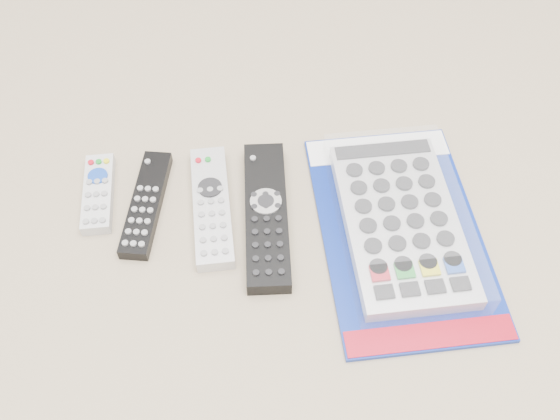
{
  "coord_description": "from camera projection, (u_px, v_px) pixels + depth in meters",
  "views": [
    {
      "loc": [
        0.0,
        -0.5,
        0.73
      ],
      "look_at": [
        0.04,
        0.02,
        0.01
      ],
      "focal_mm": 40.0,
      "sensor_mm": 36.0,
      "label": 1
    }
  ],
  "objects": [
    {
      "name": "jumbo_remote_packaged",
      "position": [
        401.0,
        221.0,
        0.86
      ],
      "size": [
        0.24,
        0.37,
        0.05
      ],
      "rotation": [
        0.0,
        0.0,
        0.05
      ],
      "color": "navy",
      "rests_on": "ground"
    },
    {
      "name": "remote_large_black",
      "position": [
        266.0,
        215.0,
        0.88
      ],
      "size": [
        0.06,
        0.25,
        0.03
      ],
      "rotation": [
        0.0,
        0.0,
        -0.02
      ],
      "color": "black",
      "rests_on": "ground"
    },
    {
      "name": "remote_silver_dvd",
      "position": [
        212.0,
        206.0,
        0.89
      ],
      "size": [
        0.06,
        0.21,
        0.02
      ],
      "rotation": [
        0.0,
        0.0,
        0.06
      ],
      "color": "#B6B6BB",
      "rests_on": "ground"
    },
    {
      "name": "remote_small_grey",
      "position": [
        98.0,
        193.0,
        0.91
      ],
      "size": [
        0.05,
        0.14,
        0.02
      ],
      "rotation": [
        0.0,
        0.0,
        0.05
      ],
      "color": "#B0B0B2",
      "rests_on": "ground"
    },
    {
      "name": "remote_slim_black",
      "position": [
        146.0,
        204.0,
        0.89
      ],
      "size": [
        0.07,
        0.19,
        0.02
      ],
      "rotation": [
        0.0,
        0.0,
        -0.15
      ],
      "color": "black",
      "rests_on": "ground"
    }
  ]
}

